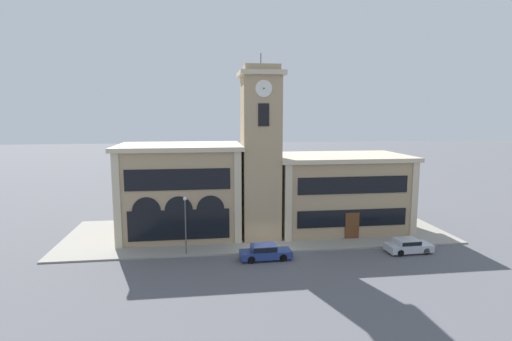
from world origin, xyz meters
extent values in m
plane|color=#56565B|center=(0.00, 0.00, 0.00)|extent=(300.00, 300.00, 0.00)
cube|color=gray|center=(0.00, 6.82, 0.07)|extent=(40.96, 13.65, 0.15)
cube|color=tan|center=(0.00, 4.90, 8.39)|extent=(3.81, 3.81, 16.77)
cube|color=beige|center=(0.00, 4.90, 17.00)|extent=(4.51, 4.51, 0.45)
cube|color=tan|center=(0.00, 4.90, 17.52)|extent=(3.51, 3.51, 0.60)
cylinder|color=#4C4C51|center=(0.00, 4.90, 18.42)|extent=(0.10, 0.10, 1.20)
cylinder|color=silver|center=(0.00, 2.94, 15.45)|extent=(1.64, 0.10, 1.64)
cylinder|color=black|center=(0.00, 2.87, 15.45)|extent=(0.13, 0.04, 0.13)
cylinder|color=silver|center=(1.96, 4.90, 15.45)|extent=(0.10, 1.64, 1.64)
cylinder|color=black|center=(2.03, 4.90, 15.45)|extent=(0.04, 0.13, 0.13)
cube|color=black|center=(0.00, 2.95, 12.93)|extent=(1.07, 0.10, 2.20)
cube|color=tan|center=(-8.35, 7.32, 4.69)|extent=(12.28, 8.66, 9.38)
cube|color=beige|center=(-8.35, 7.32, 9.60)|extent=(12.98, 9.36, 0.45)
cube|color=beige|center=(-14.14, 2.93, 4.69)|extent=(0.70, 0.16, 9.38)
cube|color=beige|center=(-2.56, 2.93, 4.69)|extent=(0.70, 0.16, 9.38)
cube|color=black|center=(-8.35, 2.95, 6.75)|extent=(10.07, 0.10, 2.06)
cube|color=black|center=(-8.35, 2.95, 2.25)|extent=(9.82, 0.10, 3.00)
cylinder|color=black|center=(-11.42, 2.94, 3.75)|extent=(2.70, 0.06, 2.70)
cylinder|color=black|center=(-8.35, 2.94, 3.75)|extent=(2.70, 0.06, 2.70)
cylinder|color=black|center=(-5.28, 2.94, 3.75)|extent=(2.70, 0.06, 2.70)
cube|color=tan|center=(9.34, 7.32, 4.01)|extent=(14.27, 8.66, 8.02)
cube|color=beige|center=(9.34, 7.32, 8.25)|extent=(14.97, 9.36, 0.45)
cube|color=beige|center=(2.56, 2.93, 4.01)|extent=(0.70, 0.16, 8.02)
cube|color=beige|center=(16.13, 2.93, 4.01)|extent=(0.70, 0.16, 8.02)
cube|color=black|center=(9.34, 2.95, 5.77)|extent=(11.70, 0.10, 1.76)
cube|color=#5B3319|center=(9.34, 2.94, 1.44)|extent=(1.50, 0.12, 2.89)
cube|color=black|center=(9.34, 2.95, 2.31)|extent=(11.70, 0.10, 1.80)
cube|color=navy|center=(-0.48, -1.53, 0.51)|extent=(4.69, 1.91, 0.64)
cube|color=navy|center=(-0.67, -1.54, 1.11)|extent=(2.28, 1.64, 0.54)
cube|color=black|center=(-0.67, -1.54, 1.11)|extent=(2.19, 1.67, 0.41)
cylinder|color=black|center=(0.92, -0.72, 0.34)|extent=(0.70, 0.25, 0.69)
cylinder|color=black|center=(0.98, -2.22, 0.34)|extent=(0.70, 0.25, 0.69)
cylinder|color=black|center=(-1.95, -0.84, 0.34)|extent=(0.70, 0.25, 0.69)
cylinder|color=black|center=(-1.88, -2.34, 0.34)|extent=(0.70, 0.25, 0.69)
cube|color=#B2B7C1|center=(13.22, -1.53, 0.52)|extent=(4.30, 2.07, 0.68)
cube|color=#B2B7C1|center=(13.05, -1.54, 1.10)|extent=(2.10, 1.79, 0.48)
cube|color=black|center=(13.05, -1.54, 1.10)|extent=(2.02, 1.83, 0.36)
cylinder|color=black|center=(14.49, -0.64, 0.33)|extent=(0.66, 0.25, 0.65)
cylinder|color=black|center=(14.56, -2.32, 0.33)|extent=(0.66, 0.25, 0.65)
cylinder|color=black|center=(11.88, -0.75, 0.33)|extent=(0.66, 0.25, 0.65)
cylinder|color=black|center=(11.95, -2.43, 0.33)|extent=(0.66, 0.25, 0.65)
cylinder|color=#4C4C51|center=(-7.62, 0.53, 2.67)|extent=(0.12, 0.12, 5.05)
sphere|color=silver|center=(-7.62, 0.53, 5.38)|extent=(0.36, 0.36, 0.36)
camera|label=1|loc=(-5.98, -35.62, 12.97)|focal=28.00mm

